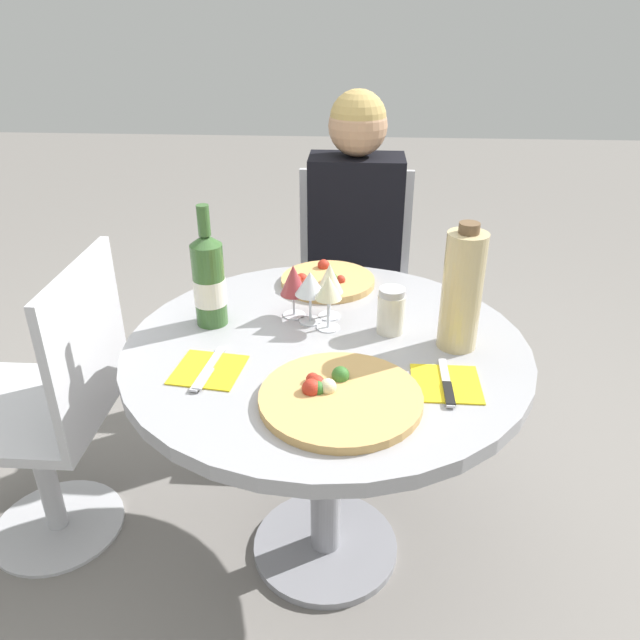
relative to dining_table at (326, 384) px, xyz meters
name	(u,v)px	position (x,y,z in m)	size (l,w,h in m)	color
ground_plane	(325,548)	(0.00, 0.00, -0.59)	(12.00, 12.00, 0.00)	gray
dining_table	(326,384)	(0.00, 0.00, 0.00)	(1.00, 1.00, 0.71)	gray
chair_behind_diner	(353,293)	(0.06, 0.88, -0.16)	(0.44, 0.44, 0.88)	silver
seated_diner	(354,277)	(0.06, 0.75, -0.03)	(0.33, 0.40, 1.20)	black
chair_empty_side	(53,415)	(-0.77, 0.03, -0.16)	(0.44, 0.44, 0.88)	silver
pizza_large	(339,397)	(0.04, -0.24, 0.13)	(0.35, 0.35, 0.05)	tan
pizza_small_far	(326,281)	(-0.02, 0.35, 0.13)	(0.28, 0.28, 0.05)	tan
wine_bottle	(209,280)	(-0.30, 0.09, 0.24)	(0.08, 0.08, 0.32)	#38602D
tall_carafe	(462,291)	(0.32, 0.01, 0.27)	(0.10, 0.10, 0.31)	tan
sugar_shaker	(391,311)	(0.16, 0.07, 0.18)	(0.07, 0.07, 0.12)	silver
wine_glass_center	(310,284)	(-0.05, 0.11, 0.23)	(0.08, 0.08, 0.14)	silver
wine_glass_back_left	(293,281)	(-0.09, 0.14, 0.22)	(0.07, 0.07, 0.14)	silver
wine_glass_front_right	(328,289)	(0.00, 0.08, 0.23)	(0.07, 0.07, 0.15)	silver
wine_glass_back_right	(329,279)	(0.00, 0.14, 0.23)	(0.07, 0.07, 0.15)	silver
place_setting_left	(208,370)	(-0.26, -0.14, 0.12)	(0.17, 0.19, 0.01)	yellow
place_setting_right	(446,384)	(0.27, -0.17, 0.12)	(0.15, 0.19, 0.01)	yellow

